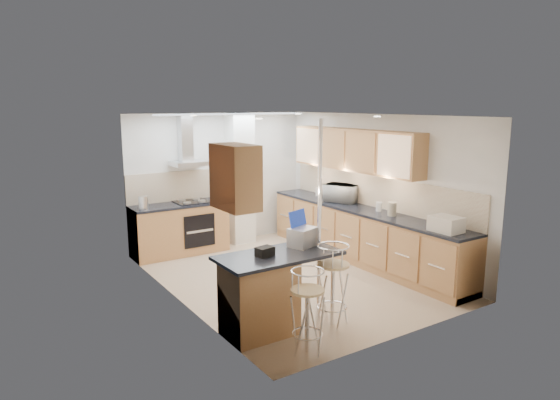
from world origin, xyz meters
TOP-DOWN VIEW (x-y plane):
  - ground at (0.00, 0.00)m, footprint 4.80×4.80m
  - room_shell at (0.32, 0.38)m, footprint 3.64×4.84m
  - right_counter at (1.50, 0.00)m, footprint 0.63×4.40m
  - back_counter at (-0.95, 2.10)m, footprint 1.70×0.63m
  - peninsula at (-1.12, -1.45)m, footprint 1.47×0.72m
  - microwave at (1.58, 0.64)m, footprint 0.59×0.69m
  - laptop at (-0.70, -1.34)m, footprint 0.40×0.35m
  - bag at (-1.31, -1.44)m, footprint 0.22×0.18m
  - bar_stool_near at (-1.18, -2.10)m, footprint 0.47×0.47m
  - bar_stool_end at (-0.51, -1.71)m, footprint 0.59×0.59m
  - jar_a at (1.60, 0.69)m, footprint 0.15×0.15m
  - jar_b at (1.60, 1.35)m, footprint 0.13×0.13m
  - jar_c at (1.52, -0.67)m, footprint 0.19×0.19m
  - jar_d at (1.59, -0.31)m, footprint 0.12×0.12m
  - bread_bin at (1.42, -1.79)m, footprint 0.33×0.42m
  - kettle at (-1.62, 1.97)m, footprint 0.16×0.16m

SIDE VIEW (x-z plane):
  - ground at x=0.00m, z-range 0.00..0.00m
  - back_counter at x=-0.95m, z-range 0.00..0.92m
  - right_counter at x=1.50m, z-range 0.00..0.92m
  - bar_stool_near at x=-1.18m, z-range 0.00..0.95m
  - peninsula at x=-1.12m, z-range 0.01..0.95m
  - bar_stool_end at x=-0.51m, z-range 0.00..1.02m
  - bag at x=-1.31m, z-range 0.94..1.05m
  - jar_d at x=1.59m, z-range 0.92..1.07m
  - jar_b at x=1.60m, z-range 0.92..1.07m
  - jar_a at x=1.60m, z-range 0.92..1.09m
  - bread_bin at x=1.42m, z-range 0.92..1.14m
  - jar_c at x=1.52m, z-range 0.92..1.14m
  - kettle at x=-1.62m, z-range 0.92..1.14m
  - laptop at x=-0.70m, z-range 0.94..1.17m
  - microwave at x=1.58m, z-range 0.92..1.24m
  - room_shell at x=0.32m, z-range 0.29..2.80m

